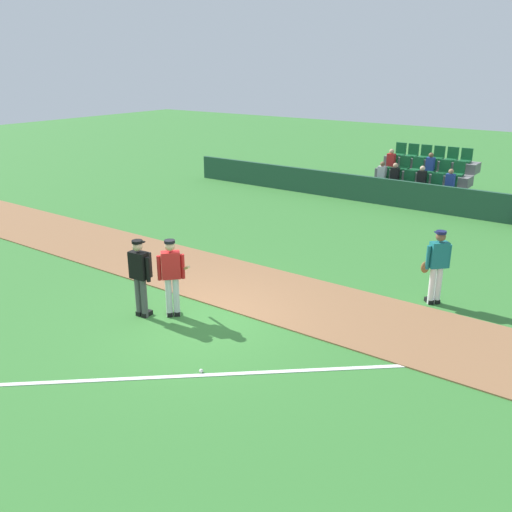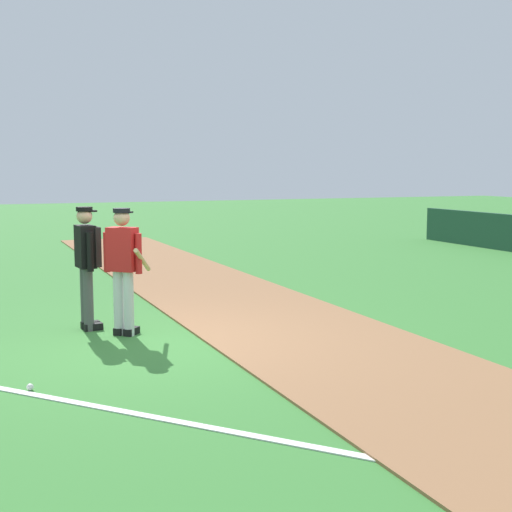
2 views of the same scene
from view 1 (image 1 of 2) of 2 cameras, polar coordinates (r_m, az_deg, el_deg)
name	(u,v)px [view 1 (image 1 of 2)]	position (r m, az deg, el deg)	size (l,w,h in m)	color
ground_plane	(197,319)	(12.20, -6.13, -6.46)	(80.00, 80.00, 0.00)	#387A33
infield_dirt_path	(253,288)	(13.68, -0.31, -3.31)	(28.00, 2.78, 0.03)	#936642
foul_line_chalk	(303,371)	(10.27, 4.85, -11.72)	(12.00, 0.10, 0.01)	white
dugout_fence	(404,194)	(21.90, 15.08, 6.16)	(20.00, 0.16, 1.03)	#234C38
stadium_bleachers	(421,183)	(23.59, 16.74, 7.20)	(3.90, 2.95, 2.05)	slate
batter_red_jersey	(172,275)	(12.02, -8.71, -1.95)	(0.74, 0.68, 1.76)	silver
umpire_home_plate	(140,274)	(12.13, -11.89, -1.80)	(0.59, 0.33, 1.76)	#4C4C4C
runner_teal_jersey	(437,265)	(13.15, 18.19, -0.85)	(0.56, 0.50, 1.76)	white
baseball	(201,371)	(10.21, -5.69, -11.74)	(0.07, 0.07, 0.07)	white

